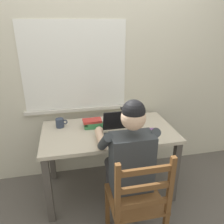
# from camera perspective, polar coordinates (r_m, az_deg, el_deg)

# --- Properties ---
(ground_plane) EXTENTS (8.00, 8.00, 0.00)m
(ground_plane) POSITION_cam_1_polar(r_m,az_deg,el_deg) (2.68, -0.77, -18.89)
(ground_plane) COLOR #56514C
(back_wall) EXTENTS (6.00, 0.08, 2.60)m
(back_wall) POSITION_cam_1_polar(r_m,az_deg,el_deg) (2.49, -3.08, 11.53)
(back_wall) COLOR beige
(back_wall) RESTS_ON ground
(desk) EXTENTS (1.33, 0.72, 0.74)m
(desk) POSITION_cam_1_polar(r_m,az_deg,el_deg) (2.31, -0.85, -6.99)
(desk) COLOR #BCB29E
(desk) RESTS_ON ground
(seated_person) EXTENTS (0.50, 0.60, 1.24)m
(seated_person) POSITION_cam_1_polar(r_m,az_deg,el_deg) (1.94, 4.11, -11.63)
(seated_person) COLOR #33383D
(seated_person) RESTS_ON ground
(wooden_chair) EXTENTS (0.42, 0.42, 0.94)m
(wooden_chair) POSITION_cam_1_polar(r_m,az_deg,el_deg) (1.87, 6.43, -22.03)
(wooden_chair) COLOR brown
(wooden_chair) RESTS_ON ground
(laptop) EXTENTS (0.33, 0.30, 0.23)m
(laptop) POSITION_cam_1_polar(r_m,az_deg,el_deg) (2.14, 2.49, -4.78)
(laptop) COLOR black
(laptop) RESTS_ON desk
(computer_mouse) EXTENTS (0.06, 0.10, 0.03)m
(computer_mouse) POSITION_cam_1_polar(r_m,az_deg,el_deg) (2.16, 9.78, -5.97)
(computer_mouse) COLOR black
(computer_mouse) RESTS_ON desk
(coffee_mug_white) EXTENTS (0.12, 0.08, 0.09)m
(coffee_mug_white) POSITION_cam_1_polar(r_m,az_deg,el_deg) (2.40, 0.48, -1.89)
(coffee_mug_white) COLOR beige
(coffee_mug_white) RESTS_ON desk
(coffee_mug_dark) EXTENTS (0.12, 0.08, 0.09)m
(coffee_mug_dark) POSITION_cam_1_polar(r_m,az_deg,el_deg) (2.37, -13.19, -2.73)
(coffee_mug_dark) COLOR #2D384C
(coffee_mug_dark) RESTS_ON desk
(book_stack_main) EXTENTS (0.22, 0.16, 0.08)m
(book_stack_main) POSITION_cam_1_polar(r_m,az_deg,el_deg) (2.33, -4.81, -2.96)
(book_stack_main) COLOR #38844C
(book_stack_main) RESTS_ON desk
(book_stack_side) EXTENTS (0.19, 0.13, 0.05)m
(book_stack_side) POSITION_cam_1_polar(r_m,az_deg,el_deg) (2.48, 5.44, -1.69)
(book_stack_side) COLOR #38844C
(book_stack_side) RESTS_ON desk
(paper_pile_near_laptop) EXTENTS (0.21, 0.18, 0.01)m
(paper_pile_near_laptop) POSITION_cam_1_polar(r_m,az_deg,el_deg) (2.43, -0.41, -2.61)
(paper_pile_near_laptop) COLOR white
(paper_pile_near_laptop) RESTS_ON desk
(landscape_photo_print) EXTENTS (0.14, 0.11, 0.00)m
(landscape_photo_print) POSITION_cam_1_polar(r_m,az_deg,el_deg) (2.30, 10.28, -4.56)
(landscape_photo_print) COLOR #7A4293
(landscape_photo_print) RESTS_ON desk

